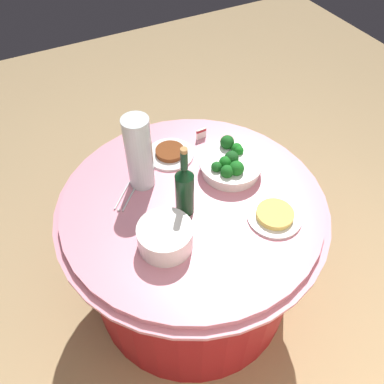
% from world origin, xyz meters
% --- Properties ---
extents(ground_plane, '(6.00, 6.00, 0.00)m').
position_xyz_m(ground_plane, '(0.00, 0.00, 0.00)').
color(ground_plane, tan).
extents(buffet_table, '(1.16, 1.16, 0.74)m').
position_xyz_m(buffet_table, '(0.00, 0.00, 0.38)').
color(buffet_table, maroon).
rests_on(buffet_table, ground_plane).
extents(broccoli_bowl, '(0.28, 0.28, 0.12)m').
position_xyz_m(broccoli_bowl, '(-0.23, -0.07, 0.79)').
color(broccoli_bowl, white).
rests_on(broccoli_bowl, buffet_table).
extents(plate_stack, '(0.21, 0.21, 0.10)m').
position_xyz_m(plate_stack, '(0.19, 0.15, 0.79)').
color(plate_stack, white).
rests_on(plate_stack, buffet_table).
extents(wine_bottle, '(0.07, 0.07, 0.34)m').
position_xyz_m(wine_bottle, '(0.05, 0.04, 0.87)').
color(wine_bottle, '#0F361A').
rests_on(wine_bottle, buffet_table).
extents(decorative_fruit_vase, '(0.11, 0.11, 0.34)m').
position_xyz_m(decorative_fruit_vase, '(0.14, -0.19, 0.89)').
color(decorative_fruit_vase, silver).
rests_on(decorative_fruit_vase, buffet_table).
extents(serving_tongs, '(0.14, 0.15, 0.01)m').
position_xyz_m(serving_tongs, '(0.24, -0.14, 0.74)').
color(serving_tongs, silver).
rests_on(serving_tongs, buffet_table).
extents(food_plate_noodles, '(0.22, 0.22, 0.03)m').
position_xyz_m(food_plate_noodles, '(-0.25, 0.24, 0.75)').
color(food_plate_noodles, white).
rests_on(food_plate_noodles, buffet_table).
extents(food_plate_stir_fry, '(0.22, 0.22, 0.03)m').
position_xyz_m(food_plate_stir_fry, '(-0.04, -0.29, 0.75)').
color(food_plate_stir_fry, white).
rests_on(food_plate_stir_fry, buffet_table).
extents(label_placard_front, '(0.05, 0.01, 0.05)m').
position_xyz_m(label_placard_front, '(-0.22, -0.33, 0.77)').
color(label_placard_front, white).
rests_on(label_placard_front, buffet_table).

